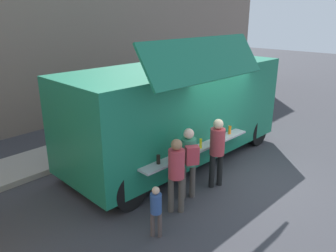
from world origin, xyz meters
The scene contains 7 objects.
ground_plane centered at (0.00, 0.00, 0.00)m, with size 60.00×60.00×0.00m, color #38383D.
food_truck_main centered at (-0.33, 1.81, 1.49)m, with size 6.70×3.22×3.54m.
trash_bin centered at (3.24, 4.13, 0.45)m, with size 0.60×0.60×0.91m, color #305F3A.
customer_front_ordering centered at (-0.90, 0.06, 1.03)m, with size 0.35×0.35×1.73m.
customer_mid_with_backpack centered at (-1.79, 0.19, 1.03)m, with size 0.49×0.54×1.68m.
customer_rear_waiting centered at (-2.39, 0.04, 0.99)m, with size 0.34×0.34×1.67m.
child_near_queue centered at (-3.27, -0.23, 0.63)m, with size 0.22×0.22×1.06m.
Camera 1 is at (-7.04, -3.99, 4.06)m, focal length 35.43 mm.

